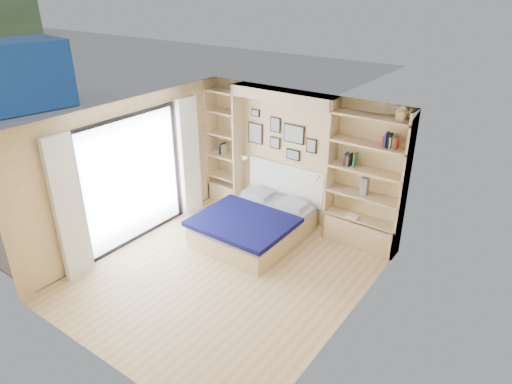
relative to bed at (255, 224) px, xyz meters
The scene contains 8 objects.
ground 1.28m from the bed, 76.33° to the right, with size 4.50×4.50×0.00m, color #CFB180.
room_shell 0.87m from the bed, 106.46° to the left, with size 4.50×4.50×4.50m.
bed is the anchor object (origin of this frame).
photo_gallery 1.68m from the bed, 98.79° to the left, with size 1.48×0.02×0.82m.
reading_lamps 1.14m from the bed, 90.23° to the left, with size 1.92×0.12×0.15m.
shelf_decor 2.17m from the bed, 31.25° to the left, with size 3.62×0.23×2.03m.
deck 3.53m from the bed, 159.72° to the right, with size 3.20×4.00×0.05m, color brown.
deck_chair 3.18m from the bed, 163.07° to the right, with size 0.53×0.76×0.70m.
Camera 1 is at (3.86, -4.54, 4.28)m, focal length 32.00 mm.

